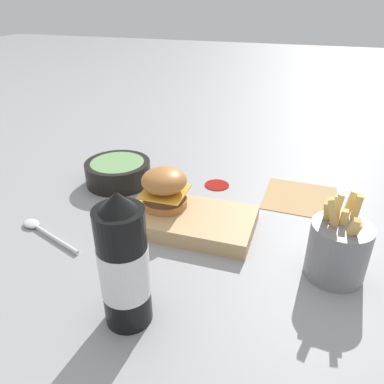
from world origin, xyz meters
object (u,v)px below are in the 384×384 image
at_px(ketchup_bottle, 124,266).
at_px(side_bowl, 118,172).
at_px(spoon, 40,229).
at_px(burger, 164,188).
at_px(serving_board, 192,221).
at_px(fries_basket, 338,249).

xyz_separation_m(ketchup_bottle, side_bowl, (-0.22, 0.39, -0.07)).
bearing_deg(spoon, burger, -130.68).
bearing_deg(burger, side_bowl, 145.16).
bearing_deg(spoon, side_bowl, -81.17).
height_order(burger, spoon, burger).
height_order(serving_board, ketchup_bottle, ketchup_bottle).
distance_m(ketchup_bottle, spoon, 0.32).
xyz_separation_m(fries_basket, side_bowl, (-0.51, 0.19, -0.02)).
bearing_deg(serving_board, spoon, -159.41).
relative_size(serving_board, side_bowl, 1.56).
bearing_deg(spoon, fries_basket, -154.67).
distance_m(burger, spoon, 0.26).
distance_m(serving_board, fries_basket, 0.28).
distance_m(side_bowl, spoon, 0.25).
xyz_separation_m(fries_basket, spoon, (-0.56, -0.05, -0.05)).
bearing_deg(side_bowl, spoon, -101.73).
xyz_separation_m(burger, fries_basket, (0.33, -0.08, -0.02)).
xyz_separation_m(side_bowl, spoon, (-0.05, -0.24, -0.02)).
xyz_separation_m(ketchup_bottle, fries_basket, (0.29, 0.19, -0.04)).
xyz_separation_m(burger, side_bowl, (-0.17, 0.12, -0.04)).
bearing_deg(spoon, ketchup_bottle, 172.06).
height_order(burger, ketchup_bottle, ketchup_bottle).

